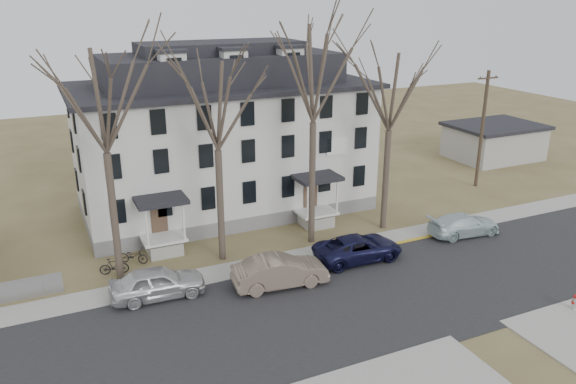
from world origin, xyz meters
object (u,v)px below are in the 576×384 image
bicycle_left (133,256)px  fire_hydrant (575,302)px  boarding_house (224,137)px  tree_mid_left (216,100)px  utility_pole_far (482,128)px  tree_mid_right (391,86)px  car_navy (358,249)px  tree_far_left (100,94)px  tree_center (314,67)px  bicycle_right (114,267)px  car_white (464,225)px  car_tan (280,272)px  car_silver (158,283)px

bicycle_left → fire_hydrant: bicycle_left is taller
boarding_house → fire_hydrant: size_ratio=23.35×
tree_mid_left → utility_pole_far: (23.50, 4.20, -4.70)m
tree_mid_right → car_navy: bearing=-139.5°
tree_far_left → utility_pole_far: (29.50, 4.20, -5.44)m
tree_far_left → tree_center: tree_center is taller
bicycle_right → tree_mid_right: bearing=-79.6°
tree_center → tree_mid_left: bearing=180.0°
tree_far_left → tree_mid_left: tree_far_left is taller
tree_mid_left → car_white: bearing=-11.9°
tree_far_left → fire_hydrant: size_ratio=15.40×
tree_far_left → car_navy: tree_far_left is taller
tree_mid_left → bicycle_right: bearing=174.5°
bicycle_left → fire_hydrant: size_ratio=2.00×
boarding_house → bicycle_left: boarding_house is taller
car_tan → tree_center: bearing=-37.0°
boarding_house → utility_pole_far: size_ratio=2.19×
tree_center → car_silver: 14.99m
tree_mid_right → car_white: 10.33m
car_navy → bicycle_right: (-13.55, 4.18, -0.26)m
tree_mid_right → utility_pole_far: bearing=19.3°
tree_mid_left → tree_mid_right: bearing=0.0°
bicycle_right → fire_hydrant: size_ratio=1.83×
tree_center → car_tan: bearing=-132.8°
tree_far_left → car_silver: (1.48, -3.01, -9.51)m
tree_center → car_silver: (-10.52, -3.01, -10.25)m
tree_mid_right → car_silver: bearing=-169.4°
bicycle_left → fire_hydrant: (19.24, -14.57, -0.02)m
tree_mid_left → car_tan: 10.02m
utility_pole_far → car_silver: (-28.02, -7.21, -4.07)m
tree_mid_left → utility_pole_far: size_ratio=1.34×
tree_far_left → boarding_house: bearing=42.2°
boarding_house → car_silver: size_ratio=4.24×
car_tan → fire_hydrant: size_ratio=5.82×
car_silver → car_white: (20.12, -0.29, -0.12)m
car_tan → bicycle_left: (-6.77, 6.10, -0.39)m
car_tan → car_white: 13.88m
car_tan → tree_far_left: bearing=65.5°
tree_mid_right → bicycle_left: bearing=174.6°
bicycle_right → bicycle_left: bearing=-40.4°
tree_far_left → tree_mid_right: size_ratio=1.08×
tree_mid_left → car_navy: (7.32, -3.57, -8.85)m
boarding_house → bicycle_left: bearing=-140.4°
tree_far_left → car_navy: (13.32, -3.57, -9.60)m
tree_center → car_silver: bearing=-164.0°
boarding_house → tree_center: 10.39m
tree_mid_left → tree_mid_right: 11.50m
tree_mid_left → utility_pole_far: 24.33m
tree_far_left → car_silver: 10.08m
car_silver → tree_center: bearing=-70.9°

